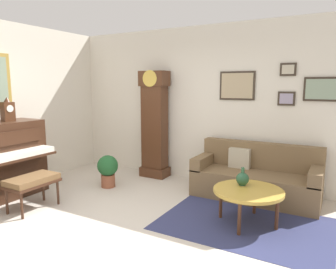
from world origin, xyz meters
TOP-DOWN VIEW (x-y plane):
  - ground_plane at (0.00, 0.00)m, footprint 6.40×6.00m
  - wall_back at (0.02, 2.40)m, footprint 5.30×0.13m
  - area_rug at (1.35, 0.88)m, footprint 2.10×1.50m
  - piano_bench at (-1.43, -0.11)m, footprint 0.42×0.70m
  - grandfather_clock at (-0.78, 2.14)m, footprint 0.52×0.34m
  - couch at (1.22, 1.94)m, footprint 1.90×0.80m
  - coffee_table at (1.37, 0.92)m, footprint 0.88×0.88m
  - mantel_clock at (-2.23, 0.13)m, footprint 0.13×0.18m
  - green_jug at (1.26, 1.05)m, footprint 0.17×0.17m
  - potted_plant at (-1.14, 1.18)m, footprint 0.36×0.36m

SIDE VIEW (x-z plane):
  - ground_plane at x=0.00m, z-range -0.10..0.00m
  - area_rug at x=1.35m, z-range 0.00..0.01m
  - couch at x=1.22m, z-range -0.11..0.73m
  - potted_plant at x=-1.14m, z-range 0.04..0.60m
  - piano_bench at x=-1.43m, z-range 0.17..0.65m
  - coffee_table at x=1.37m, z-range 0.20..0.65m
  - green_jug at x=1.26m, z-range 0.42..0.66m
  - grandfather_clock at x=-0.78m, z-range -0.05..1.98m
  - mantel_clock at x=-2.23m, z-range 1.18..1.56m
  - wall_back at x=0.02m, z-range 0.00..2.80m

